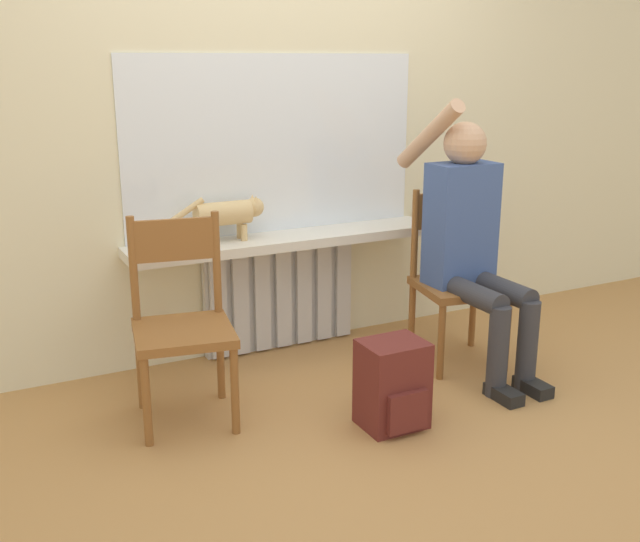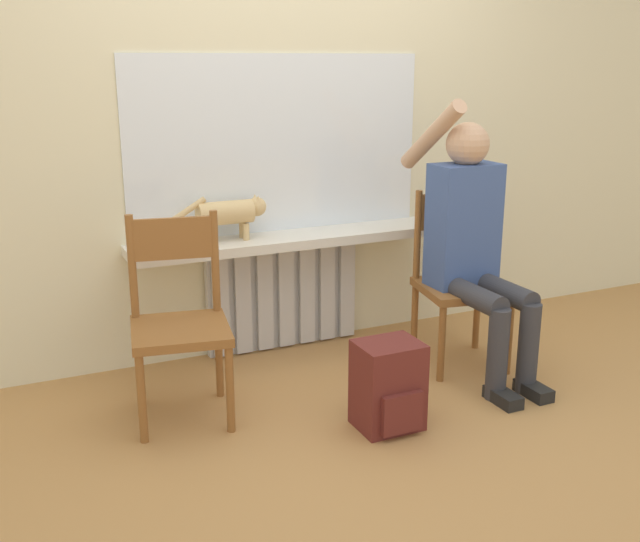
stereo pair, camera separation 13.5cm
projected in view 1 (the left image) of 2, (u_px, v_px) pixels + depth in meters
ground_plane at (391, 434)px, 3.22m from camera, size 12.00×12.00×0.00m
wall_with_window at (272, 99)px, 3.90m from camera, size 7.00×0.06×2.70m
radiator at (281, 294)px, 4.12m from camera, size 0.87×0.08×0.61m
windowsill at (287, 240)px, 3.95m from camera, size 1.71×0.29×0.05m
window_glass at (275, 145)px, 3.94m from camera, size 1.64×0.01×0.93m
chair_left at (182, 320)px, 3.26m from camera, size 0.49×0.49×0.90m
chair_right at (456, 277)px, 3.91m from camera, size 0.49×0.49×0.90m
person at (471, 237)px, 3.74m from camera, size 0.36×0.99×1.38m
cat at (228, 213)px, 3.79m from camera, size 0.50×0.12×0.24m
backpack at (393, 385)px, 3.24m from camera, size 0.27×0.25×0.39m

